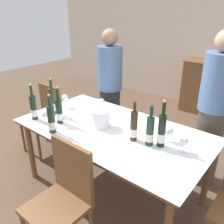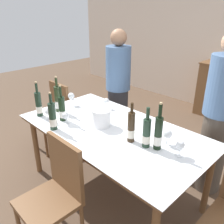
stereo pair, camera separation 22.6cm
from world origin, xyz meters
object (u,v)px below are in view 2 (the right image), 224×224
(ice_bucket, at_px, (101,117))
(chair_near_front, at_px, (56,189))
(wine_glass_4, at_px, (71,96))
(person_host, at_px, (118,91))
(wine_bottle_2, at_px, (62,109))
(wine_bottle_5, at_px, (53,117))
(wine_bottle_6, at_px, (158,134))
(wine_glass_5, at_px, (66,116))
(wine_glass_0, at_px, (180,146))
(wine_bottle_1, at_px, (58,100))
(wine_bottle_4, at_px, (147,133))
(person_guest_left, at_px, (219,119))
(wine_glass_1, at_px, (167,134))
(dining_table, at_px, (112,134))
(wine_bottle_3, at_px, (39,105))
(wine_bottle_0, at_px, (131,128))
(chair_left_end, at_px, (54,112))
(wine_glass_2, at_px, (106,102))
(wine_glass_3, at_px, (48,112))

(ice_bucket, relative_size, chair_near_front, 0.21)
(wine_glass_4, height_order, person_host, person_host)
(wine_bottle_2, relative_size, wine_bottle_5, 1.01)
(wine_bottle_6, xyz_separation_m, chair_near_front, (-0.40, -0.76, -0.36))
(wine_bottle_2, distance_m, wine_glass_5, 0.11)
(wine_bottle_2, relative_size, wine_glass_0, 2.89)
(wine_bottle_1, xyz_separation_m, person_host, (0.07, 0.90, -0.09))
(wine_bottle_4, xyz_separation_m, person_guest_left, (0.27, 0.81, -0.04))
(ice_bucket, height_order, wine_glass_1, ice_bucket)
(dining_table, height_order, wine_bottle_3, wine_bottle_3)
(wine_bottle_1, height_order, wine_bottle_4, wine_bottle_1)
(wine_bottle_0, relative_size, chair_left_end, 0.41)
(wine_bottle_0, bearing_deg, wine_bottle_5, -151.48)
(wine_glass_2, distance_m, chair_left_end, 0.92)
(wine_bottle_1, bearing_deg, chair_left_end, 156.53)
(dining_table, distance_m, wine_glass_5, 0.50)
(wine_glass_5, bearing_deg, chair_left_end, 157.51)
(wine_glass_0, bearing_deg, dining_table, -174.69)
(wine_bottle_5, xyz_separation_m, wine_glass_2, (-0.02, 0.72, -0.05))
(wine_bottle_3, distance_m, wine_glass_2, 0.76)
(wine_bottle_3, relative_size, wine_glass_4, 2.50)
(wine_bottle_3, height_order, person_host, person_host)
(wine_bottle_4, bearing_deg, wine_glass_2, 158.82)
(wine_glass_3, bearing_deg, wine_glass_2, 74.33)
(wine_glass_2, height_order, chair_near_front, chair_near_front)
(dining_table, bearing_deg, wine_bottle_1, -169.59)
(wine_glass_5, xyz_separation_m, chair_near_front, (0.53, -0.48, -0.31))
(ice_bucket, relative_size, person_host, 0.12)
(wine_bottle_2, height_order, wine_bottle_6, wine_bottle_6)
(wine_bottle_6, xyz_separation_m, wine_glass_4, (-1.31, 0.06, -0.03))
(wine_bottle_0, height_order, wine_bottle_6, wine_bottle_6)
(wine_glass_5, relative_size, person_guest_left, 0.08)
(wine_bottle_2, xyz_separation_m, person_host, (-0.17, 1.00, -0.08))
(wine_glass_1, xyz_separation_m, chair_left_end, (-1.78, -0.06, -0.33))
(wine_bottle_5, height_order, wine_glass_1, wine_bottle_5)
(wine_bottle_2, xyz_separation_m, wine_bottle_4, (0.94, 0.22, -0.00))
(wine_bottle_5, xyz_separation_m, wine_glass_3, (-0.20, 0.07, -0.04))
(wine_bottle_1, height_order, chair_near_front, wine_bottle_1)
(wine_glass_4, xyz_separation_m, chair_near_front, (0.91, -0.82, -0.33))
(wine_bottle_3, bearing_deg, wine_glass_3, 2.73)
(wine_bottle_5, distance_m, chair_near_front, 0.71)
(wine_bottle_0, relative_size, wine_glass_3, 2.69)
(wine_glass_2, height_order, wine_glass_4, wine_glass_4)
(wine_glass_2, bearing_deg, wine_bottle_3, -118.69)
(wine_glass_3, xyz_separation_m, wine_glass_4, (-0.19, 0.43, 0.02))
(wine_bottle_2, bearing_deg, wine_glass_5, -14.94)
(wine_bottle_6, distance_m, person_guest_left, 0.79)
(wine_glass_1, bearing_deg, wine_bottle_3, -159.38)
(dining_table, distance_m, wine_glass_2, 0.54)
(wine_bottle_4, height_order, wine_bottle_6, wine_bottle_6)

